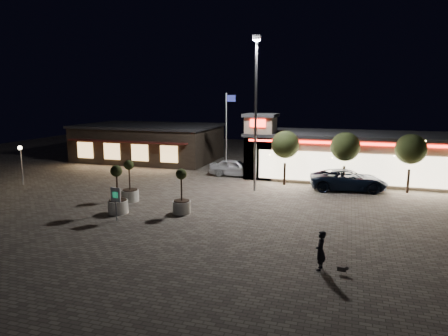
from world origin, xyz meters
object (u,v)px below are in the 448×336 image
(planter_left, at_px, (130,189))
(pedestrian, at_px, (321,251))
(pickup_truck, at_px, (348,180))
(planter_mid, at_px, (118,198))
(valet_sign, at_px, (116,198))
(white_sedan, at_px, (235,168))

(planter_left, bearing_deg, pedestrian, -28.89)
(pickup_truck, relative_size, pedestrian, 3.43)
(pickup_truck, bearing_deg, planter_mid, 118.55)
(pickup_truck, xyz_separation_m, planter_left, (-15.48, -8.62, 0.10))
(pedestrian, bearing_deg, planter_mid, -103.75)
(pickup_truck, relative_size, valet_sign, 2.92)
(planter_left, bearing_deg, white_sedan, 67.02)
(pickup_truck, xyz_separation_m, white_sedan, (-10.64, 2.77, -0.04))
(pedestrian, relative_size, planter_left, 0.58)
(planter_mid, bearing_deg, white_sedan, 74.33)
(planter_left, xyz_separation_m, valet_sign, (1.61, -4.40, 0.53))
(white_sedan, bearing_deg, pedestrian, -154.69)
(valet_sign, bearing_deg, planter_mid, 118.81)
(pedestrian, xyz_separation_m, planter_mid, (-13.57, 4.99, 0.10))
(white_sedan, relative_size, pedestrian, 2.68)
(pedestrian, height_order, valet_sign, valet_sign)
(white_sedan, distance_m, valet_sign, 16.14)
(pedestrian, distance_m, planter_mid, 14.46)
(pickup_truck, distance_m, white_sedan, 11.00)
(white_sedan, height_order, planter_left, planter_left)
(pickup_truck, relative_size, white_sedan, 1.28)
(pedestrian, height_order, planter_left, planter_left)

